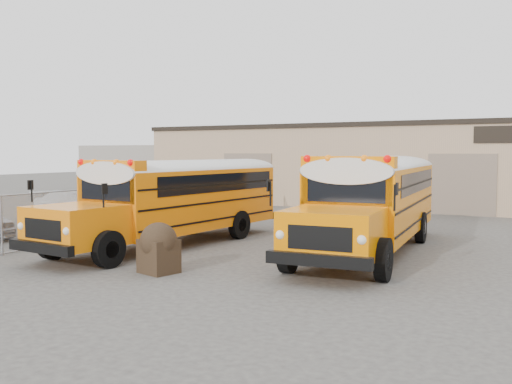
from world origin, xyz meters
The scene contains 9 objects.
ground centered at (0.00, 0.00, 0.00)m, with size 120.00×120.00×0.00m, color #423F3C.
warehouse centered at (0.00, 19.99, 2.37)m, with size 30.20×10.20×4.67m.
chainlink_fence centered at (-6.00, 3.00, 0.90)m, with size 0.07×18.07×1.81m.
distant_building_left centered at (-22.00, 22.00, 1.80)m, with size 8.00×6.00×3.60m, color gray.
school_bus_left centered at (-2.44, 7.24, 1.66)m, with size 3.05×9.95×2.87m.
school_bus_right centered at (2.69, 9.49, 1.74)m, with size 3.49×10.45×3.00m.
tarp_bundle centered at (-0.37, -2.65, 0.66)m, with size 1.03×0.96×1.29m.
car_white centered at (-10.60, 4.08, 0.66)m, with size 1.85×4.55×1.32m, color white.
car_dark centered at (-8.69, 6.99, 0.81)m, with size 1.71×4.91×1.62m, color black.
Camera 1 is at (8.79, -13.93, 3.07)m, focal length 40.00 mm.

